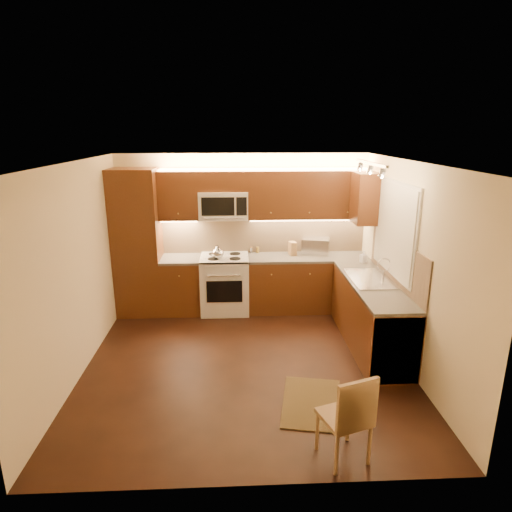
{
  "coord_description": "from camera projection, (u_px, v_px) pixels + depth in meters",
  "views": [
    {
      "loc": [
        -0.11,
        -4.92,
        2.85
      ],
      "look_at": [
        0.15,
        0.55,
        1.25
      ],
      "focal_mm": 30.37,
      "sensor_mm": 36.0,
      "label": 1
    }
  ],
  "objects": [
    {
      "name": "floor",
      "position": [
        246.0,
        362.0,
        5.52
      ],
      "size": [
        4.0,
        4.0,
        0.01
      ],
      "primitive_type": "cube",
      "color": "black",
      "rests_on": "ground"
    },
    {
      "name": "ceiling",
      "position": [
        245.0,
        163.0,
        4.82
      ],
      "size": [
        4.0,
        4.0,
        0.01
      ],
      "primitive_type": "cube",
      "color": "beige",
      "rests_on": "ground"
    },
    {
      "name": "wall_back",
      "position": [
        243.0,
        231.0,
        7.09
      ],
      "size": [
        4.0,
        0.01,
        2.5
      ],
      "primitive_type": "cube",
      "color": "beige",
      "rests_on": "ground"
    },
    {
      "name": "wall_front",
      "position": [
        252.0,
        351.0,
        3.26
      ],
      "size": [
        4.0,
        0.01,
        2.5
      ],
      "primitive_type": "cube",
      "color": "beige",
      "rests_on": "ground"
    },
    {
      "name": "wall_left",
      "position": [
        76.0,
        272.0,
        5.08
      ],
      "size": [
        0.01,
        4.0,
        2.5
      ],
      "primitive_type": "cube",
      "color": "beige",
      "rests_on": "ground"
    },
    {
      "name": "wall_right",
      "position": [
        410.0,
        267.0,
        5.26
      ],
      "size": [
        0.01,
        4.0,
        2.5
      ],
      "primitive_type": "cube",
      "color": "beige",
      "rests_on": "ground"
    },
    {
      "name": "pantry",
      "position": [
        138.0,
        243.0,
        6.76
      ],
      "size": [
        0.7,
        0.6,
        2.3
      ],
      "primitive_type": "cube",
      "color": "#47230F",
      "rests_on": "floor"
    },
    {
      "name": "base_cab_back_left",
      "position": [
        182.0,
        286.0,
        6.99
      ],
      "size": [
        0.62,
        0.6,
        0.86
      ],
      "primitive_type": "cube",
      "color": "#47230F",
      "rests_on": "floor"
    },
    {
      "name": "counter_back_left",
      "position": [
        181.0,
        259.0,
        6.86
      ],
      "size": [
        0.62,
        0.6,
        0.04
      ],
      "primitive_type": "cube",
      "color": "#373532",
      "rests_on": "base_cab_back_left"
    },
    {
      "name": "base_cab_back_right",
      "position": [
        307.0,
        284.0,
        7.08
      ],
      "size": [
        1.92,
        0.6,
        0.86
      ],
      "primitive_type": "cube",
      "color": "#47230F",
      "rests_on": "floor"
    },
    {
      "name": "counter_back_right",
      "position": [
        308.0,
        257.0,
        6.95
      ],
      "size": [
        1.92,
        0.6,
        0.04
      ],
      "primitive_type": "cube",
      "color": "#373532",
      "rests_on": "base_cab_back_right"
    },
    {
      "name": "base_cab_right",
      "position": [
        371.0,
        316.0,
        5.86
      ],
      "size": [
        0.6,
        2.0,
        0.86
      ],
      "primitive_type": "cube",
      "color": "#47230F",
      "rests_on": "floor"
    },
    {
      "name": "counter_right",
      "position": [
        373.0,
        284.0,
        5.74
      ],
      "size": [
        0.6,
        2.0,
        0.04
      ],
      "primitive_type": "cube",
      "color": "#373532",
      "rests_on": "base_cab_right"
    },
    {
      "name": "dishwasher",
      "position": [
        388.0,
        340.0,
        5.19
      ],
      "size": [
        0.58,
        0.6,
        0.84
      ],
      "primitive_type": "cube",
      "color": "silver",
      "rests_on": "floor"
    },
    {
      "name": "backsplash_back",
      "position": [
        264.0,
        234.0,
        7.11
      ],
      "size": [
        3.3,
        0.02,
        0.6
      ],
      "primitive_type": "cube",
      "color": "tan",
      "rests_on": "wall_back"
    },
    {
      "name": "backsplash_right",
      "position": [
        397.0,
        261.0,
        5.66
      ],
      "size": [
        0.02,
        2.0,
        0.6
      ],
      "primitive_type": "cube",
      "color": "tan",
      "rests_on": "wall_right"
    },
    {
      "name": "upper_cab_back_left",
      "position": [
        179.0,
        195.0,
        6.7
      ],
      "size": [
        0.62,
        0.35,
        0.75
      ],
      "primitive_type": "cube",
      "color": "#47230F",
      "rests_on": "wall_back"
    },
    {
      "name": "upper_cab_back_right",
      "position": [
        309.0,
        194.0,
        6.8
      ],
      "size": [
        1.92,
        0.35,
        0.75
      ],
      "primitive_type": "cube",
      "color": "#47230F",
      "rests_on": "wall_back"
    },
    {
      "name": "upper_cab_bridge",
      "position": [
        223.0,
        181.0,
        6.67
      ],
      "size": [
        0.76,
        0.35,
        0.31
      ],
      "primitive_type": "cube",
      "color": "#47230F",
      "rests_on": "wall_back"
    },
    {
      "name": "upper_cab_right_corner",
      "position": [
        366.0,
        198.0,
        6.42
      ],
      "size": [
        0.35,
        0.5,
        0.75
      ],
      "primitive_type": "cube",
      "color": "#47230F",
      "rests_on": "wall_right"
    },
    {
      "name": "stove",
      "position": [
        225.0,
        284.0,
        6.99
      ],
      "size": [
        0.76,
        0.65,
        0.92
      ],
      "primitive_type": null,
      "color": "silver",
      "rests_on": "floor"
    },
    {
      "name": "microwave",
      "position": [
        223.0,
        205.0,
        6.76
      ],
      "size": [
        0.76,
        0.38,
        0.44
      ],
      "primitive_type": null,
      "color": "silver",
      "rests_on": "wall_back"
    },
    {
      "name": "window_frame",
      "position": [
        395.0,
        229.0,
        5.69
      ],
      "size": [
        0.03,
        1.44,
        1.24
      ],
      "primitive_type": "cube",
      "color": "silver",
      "rests_on": "wall_right"
    },
    {
      "name": "window_blinds",
      "position": [
        394.0,
        229.0,
        5.69
      ],
      "size": [
        0.02,
        1.36,
        1.16
      ],
      "primitive_type": "cube",
      "color": "silver",
      "rests_on": "wall_right"
    },
    {
      "name": "sink",
      "position": [
        370.0,
        274.0,
        5.86
      ],
      "size": [
        0.52,
        0.86,
        0.15
      ],
      "primitive_type": null,
      "color": "silver",
      "rests_on": "counter_right"
    },
    {
      "name": "faucet",
      "position": [
        384.0,
        269.0,
        5.84
      ],
      "size": [
        0.2,
        0.04,
        0.3
      ],
      "primitive_type": null,
      "color": "silver",
      "rests_on": "counter_right"
    },
    {
      "name": "track_light_bar",
      "position": [
        371.0,
        163.0,
        5.29
      ],
      "size": [
        0.04,
        1.2,
        0.03
      ],
      "primitive_type": "cube",
      "color": "silver",
      "rests_on": "ceiling"
    },
    {
      "name": "kettle",
      "position": [
        218.0,
        252.0,
        6.71
      ],
      "size": [
        0.25,
        0.25,
        0.22
      ],
      "primitive_type": null,
      "rotation": [
        0.0,
        0.0,
        0.37
      ],
      "color": "silver",
      "rests_on": "stove"
    },
    {
      "name": "toaster_oven",
      "position": [
        316.0,
        246.0,
        7.06
      ],
      "size": [
        0.5,
        0.42,
        0.26
      ],
      "primitive_type": "cube",
      "rotation": [
        0.0,
        0.0,
        -0.26
      ],
      "color": "silver",
      "rests_on": "counter_back_right"
    },
    {
      "name": "knife_block",
      "position": [
        293.0,
        248.0,
        6.99
      ],
      "size": [
        0.13,
        0.17,
        0.22
      ],
      "primitive_type": "cube",
      "rotation": [
        0.0,
        0.0,
        0.21
      ],
      "color": "#A38049",
      "rests_on": "counter_back_right"
    },
    {
      "name": "spice_jar_a",
      "position": [
        251.0,
        250.0,
        7.13
      ],
      "size": [
        0.06,
        0.06,
        0.09
      ],
      "primitive_type": "cylinder",
      "rotation": [
        0.0,
        0.0,
        -0.26
      ],
      "color": "silver",
      "rests_on": "counter_back_right"
    },
    {
      "name": "spice_jar_b",
      "position": [
        258.0,
        250.0,
        7.13
      ],
      "size": [
        0.06,
        0.06,
        0.1
      ],
      "primitive_type": "cylinder",
      "rotation": [
        0.0,
        0.0,
        0.14
      ],
      "color": "olive",
      "rests_on": "counter_back_right"
    },
    {
      "name": "spice_jar_c",
      "position": [
        251.0,
        250.0,
        7.12
      ],
      "size": [
        0.06,
        0.06,
        0.09
      ],
      "primitive_type": "cylinder",
      "rotation": [
        0.0,
        0.0,
        -0.41
      ],
      "color": "silver",
      "rests_on": "counter_back_right"
    },
    {
      "name": "spice_jar_d",
      "position": [
        251.0,
        250.0,
        7.12
      ],
      "size": [
        0.05,
        0.05,
        0.1
      ],
      "primitive_type": "cylinder",
      "rotation": [
        0.0,
        0.0,
        0.19
      ],
      "color": "brown",
      "rests_on": "counter_back_right"
    },
    {
      "name": "soap_bottle",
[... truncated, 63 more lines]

